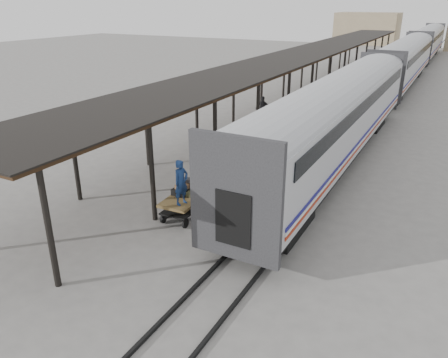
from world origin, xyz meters
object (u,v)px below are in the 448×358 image
Objects in this scene: baggage_cart at (186,201)px; pedestrian at (263,109)px; luggage_tug at (289,106)px; porter at (181,182)px.

pedestrian is (-3.31, 15.47, 0.26)m from baggage_cart.
baggage_cart is 18.76m from luggage_tug.
luggage_tug is 3.28m from pedestrian.
luggage_tug is 0.85× the size of porter.
porter is at bearing 89.59° from pedestrian.
porter is at bearing -85.89° from luggage_tug.
porter reaches higher than pedestrian.
luggage_tug is at bearing 22.03° from porter.
porter is at bearing -72.06° from baggage_cart.
luggage_tug is at bearing 94.30° from baggage_cart.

